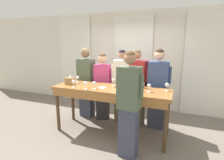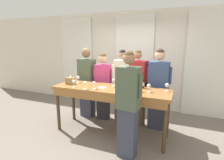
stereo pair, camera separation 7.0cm
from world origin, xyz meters
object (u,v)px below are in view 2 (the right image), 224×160
(wine_glass_back_left, at_px, (114,81))
(host_pouring, at_px, (128,105))
(tasting_bar, at_px, (110,93))
(guest_olive_jacket, at_px, (87,82))
(wine_bottle, at_px, (142,82))
(guest_navy_coat, at_px, (158,89))
(wine_glass_front_left, at_px, (94,83))
(guest_striped_shirt, at_px, (137,88))
(guest_pink_top, at_px, (103,85))
(wine_glass_near_host, at_px, (167,85))
(wine_glass_front_right, at_px, (140,86))
(wine_glass_front_mid, at_px, (131,85))
(handbag, at_px, (70,81))
(wine_glass_center_mid, at_px, (137,87))
(wine_glass_by_bottle, at_px, (74,82))
(wine_glass_center_left, at_px, (149,86))
(guest_cream_sweater, at_px, (122,86))
(wine_glass_back_mid, at_px, (85,84))
(wine_glass_center_right, at_px, (78,78))
(wine_glass_back_right, at_px, (71,77))

(wine_glass_back_left, distance_m, host_pouring, 1.01)
(tasting_bar, height_order, guest_olive_jacket, guest_olive_jacket)
(wine_bottle, distance_m, guest_navy_coat, 0.51)
(wine_glass_front_left, height_order, guest_striped_shirt, guest_striped_shirt)
(guest_pink_top, xyz_separation_m, guest_striped_shirt, (0.86, 0.00, -0.00))
(wine_glass_near_host, bearing_deg, wine_glass_front_right, -155.33)
(wine_glass_front_mid, xyz_separation_m, wine_glass_near_host, (0.66, 0.20, 0.00))
(wine_glass_back_left, height_order, guest_olive_jacket, guest_olive_jacket)
(guest_navy_coat, bearing_deg, handbag, -160.67)
(wine_glass_center_mid, distance_m, wine_glass_by_bottle, 1.33)
(wine_glass_center_mid, distance_m, guest_navy_coat, 0.87)
(wine_glass_near_host, bearing_deg, wine_glass_center_left, -147.91)
(guest_striped_shirt, bearing_deg, guest_navy_coat, 0.00)
(wine_glass_center_mid, height_order, guest_cream_sweater, guest_cream_sweater)
(wine_glass_back_left, relative_size, guest_navy_coat, 0.09)
(wine_glass_by_bottle, relative_size, guest_cream_sweater, 0.09)
(wine_glass_near_host, height_order, guest_navy_coat, guest_navy_coat)
(wine_glass_front_right, relative_size, wine_glass_back_mid, 1.00)
(guest_olive_jacket, height_order, host_pouring, host_pouring)
(guest_olive_jacket, relative_size, guest_striped_shirt, 1.01)
(wine_bottle, bearing_deg, guest_olive_jacket, 166.27)
(handbag, bearing_deg, guest_pink_top, 51.88)
(wine_glass_center_mid, relative_size, wine_glass_back_mid, 1.00)
(tasting_bar, xyz_separation_m, wine_glass_near_host, (1.09, 0.20, 0.21))
(tasting_bar, relative_size, wine_glass_by_bottle, 15.54)
(tasting_bar, relative_size, wine_glass_back_left, 15.54)
(wine_glass_front_mid, relative_size, guest_pink_top, 0.09)
(wine_glass_back_mid, bearing_deg, wine_glass_near_host, 16.86)
(wine_glass_center_right, height_order, guest_olive_jacket, guest_olive_jacket)
(wine_glass_front_mid, bearing_deg, wine_glass_back_mid, -162.92)
(wine_glass_by_bottle, bearing_deg, wine_glass_back_mid, -8.85)
(wine_glass_front_left, xyz_separation_m, wine_glass_front_right, (0.89, 0.17, 0.00))
(guest_striped_shirt, bearing_deg, wine_glass_back_left, -133.82)
(wine_glass_center_mid, xyz_separation_m, wine_glass_center_right, (-1.49, 0.36, -0.00))
(tasting_bar, height_order, wine_glass_center_left, wine_glass_center_left)
(wine_glass_center_right, height_order, wine_glass_back_right, same)
(wine_glass_near_host, xyz_separation_m, guest_pink_top, (-1.55, 0.43, -0.23))
(wine_bottle, xyz_separation_m, wine_glass_near_host, (0.49, -0.06, -0.00))
(wine_glass_center_mid, xyz_separation_m, guest_pink_top, (-1.05, 0.80, -0.23))
(wine_glass_center_mid, bearing_deg, wine_bottle, 88.28)
(guest_pink_top, bearing_deg, guest_navy_coat, 0.00)
(wine_bottle, bearing_deg, wine_glass_back_right, -176.95)
(wine_glass_near_host, relative_size, guest_navy_coat, 0.09)
(tasting_bar, distance_m, wine_glass_by_bottle, 0.80)
(wine_glass_center_left, height_order, wine_glass_back_right, same)
(wine_bottle, distance_m, wine_glass_center_left, 0.31)
(wine_glass_back_mid, bearing_deg, wine_glass_back_left, 47.56)
(wine_bottle, xyz_separation_m, host_pouring, (-0.04, -0.87, -0.19))
(wine_glass_front_mid, xyz_separation_m, guest_striped_shirt, (-0.03, 0.63, -0.23))
(wine_glass_back_left, distance_m, guest_pink_top, 0.66)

